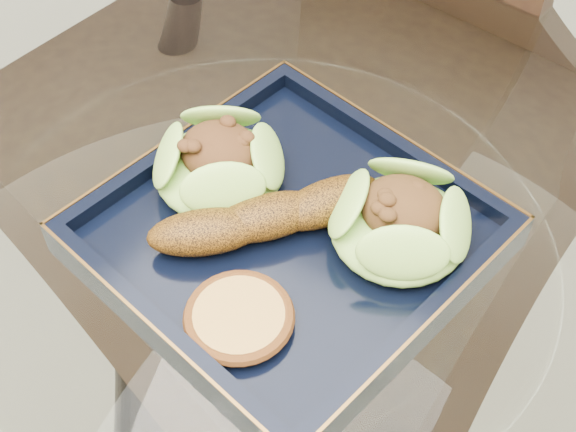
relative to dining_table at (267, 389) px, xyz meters
The scene contains 7 objects.
dining_table is the anchor object (origin of this frame).
dining_chair 0.40m from the dining_table, 113.37° to the left, with size 0.48×0.48×0.99m.
navy_plate 0.18m from the dining_table, 95.31° to the left, with size 0.27×0.27×0.02m, color black.
lettuce_wrap_left 0.23m from the dining_table, 143.00° to the left, with size 0.10×0.10×0.04m, color #75AC32.
lettuce_wrap_right 0.23m from the dining_table, 49.04° to the left, with size 0.11×0.11×0.04m, color #68A22F.
roasted_plantain 0.21m from the dining_table, 115.51° to the left, with size 0.18×0.04×0.03m, color #5C3709.
crumb_patty 0.20m from the dining_table, 76.97° to the right, with size 0.07×0.07×0.01m, color gold.
Camera 1 is at (0.20, -0.29, 1.27)m, focal length 50.00 mm.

